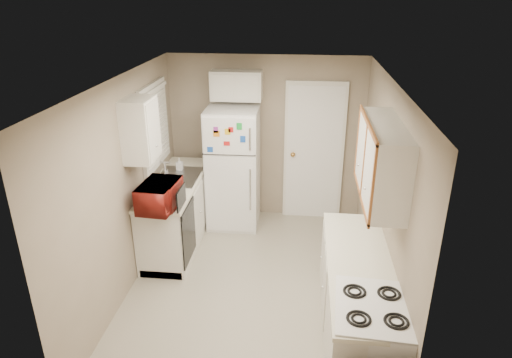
# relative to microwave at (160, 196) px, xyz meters

# --- Properties ---
(floor) EXTENTS (3.80, 3.80, 0.00)m
(floor) POSITION_rel_microwave_xyz_m (1.06, -0.12, -1.05)
(floor) COLOR #B8B19E
(floor) RESTS_ON ground
(ceiling) EXTENTS (3.80, 3.80, 0.00)m
(ceiling) POSITION_rel_microwave_xyz_m (1.06, -0.12, 1.35)
(ceiling) COLOR white
(ceiling) RESTS_ON floor
(wall_left) EXTENTS (3.80, 3.80, 0.00)m
(wall_left) POSITION_rel_microwave_xyz_m (-0.34, -0.12, 0.15)
(wall_left) COLOR gray
(wall_left) RESTS_ON floor
(wall_right) EXTENTS (3.80, 3.80, 0.00)m
(wall_right) POSITION_rel_microwave_xyz_m (2.46, -0.12, 0.15)
(wall_right) COLOR gray
(wall_right) RESTS_ON floor
(wall_back) EXTENTS (2.80, 2.80, 0.00)m
(wall_back) POSITION_rel_microwave_xyz_m (1.06, 1.78, 0.15)
(wall_back) COLOR gray
(wall_back) RESTS_ON floor
(wall_front) EXTENTS (2.80, 2.80, 0.00)m
(wall_front) POSITION_rel_microwave_xyz_m (1.06, -2.02, 0.15)
(wall_front) COLOR gray
(wall_front) RESTS_ON floor
(left_counter) EXTENTS (0.60, 1.80, 0.90)m
(left_counter) POSITION_rel_microwave_xyz_m (-0.04, 0.78, -0.60)
(left_counter) COLOR silver
(left_counter) RESTS_ON floor
(dishwasher) EXTENTS (0.03, 0.58, 0.72)m
(dishwasher) POSITION_rel_microwave_xyz_m (0.25, 0.18, -0.56)
(dishwasher) COLOR black
(dishwasher) RESTS_ON floor
(sink) EXTENTS (0.54, 0.74, 0.16)m
(sink) POSITION_rel_microwave_xyz_m (-0.04, 0.93, -0.19)
(sink) COLOR gray
(sink) RESTS_ON left_counter
(microwave) EXTENTS (0.59, 0.36, 0.38)m
(microwave) POSITION_rel_microwave_xyz_m (0.00, 0.00, 0.00)
(microwave) COLOR maroon
(microwave) RESTS_ON left_counter
(soap_bottle) EXTENTS (0.09, 0.09, 0.18)m
(soap_bottle) POSITION_rel_microwave_xyz_m (-0.08, 1.17, -0.05)
(soap_bottle) COLOR beige
(soap_bottle) RESTS_ON left_counter
(window_blinds) EXTENTS (0.10, 0.98, 1.08)m
(window_blinds) POSITION_rel_microwave_xyz_m (-0.30, 0.93, 0.55)
(window_blinds) COLOR silver
(window_blinds) RESTS_ON wall_left
(upper_cabinet_left) EXTENTS (0.30, 0.45, 0.70)m
(upper_cabinet_left) POSITION_rel_microwave_xyz_m (-0.19, 0.10, 0.75)
(upper_cabinet_left) COLOR silver
(upper_cabinet_left) RESTS_ON wall_left
(refrigerator) EXTENTS (0.72, 0.70, 1.73)m
(refrigerator) POSITION_rel_microwave_xyz_m (0.63, 1.41, -0.18)
(refrigerator) COLOR white
(refrigerator) RESTS_ON floor
(cabinet_over_fridge) EXTENTS (0.70, 0.30, 0.40)m
(cabinet_over_fridge) POSITION_rel_microwave_xyz_m (0.66, 1.63, 0.95)
(cabinet_over_fridge) COLOR silver
(cabinet_over_fridge) RESTS_ON wall_back
(interior_door) EXTENTS (0.86, 0.06, 2.08)m
(interior_door) POSITION_rel_microwave_xyz_m (1.76, 1.74, -0.03)
(interior_door) COLOR white
(interior_door) RESTS_ON floor
(right_counter) EXTENTS (0.60, 2.00, 0.90)m
(right_counter) POSITION_rel_microwave_xyz_m (2.16, -0.92, -0.60)
(right_counter) COLOR silver
(right_counter) RESTS_ON floor
(stove) EXTENTS (0.66, 0.79, 0.91)m
(stove) POSITION_rel_microwave_xyz_m (2.21, -1.53, -0.59)
(stove) COLOR white
(stove) RESTS_ON floor
(upper_cabinet_right) EXTENTS (0.30, 1.20, 0.70)m
(upper_cabinet_right) POSITION_rel_microwave_xyz_m (2.31, -0.62, 0.75)
(upper_cabinet_right) COLOR silver
(upper_cabinet_right) RESTS_ON wall_right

